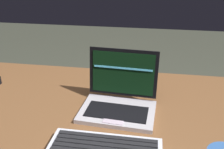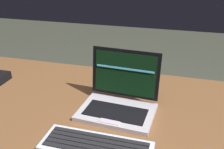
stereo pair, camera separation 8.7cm
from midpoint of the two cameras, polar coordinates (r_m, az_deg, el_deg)
desk at (r=0.92m, az=-0.23°, el=-12.88°), size 1.78×0.83×0.71m
laptop_front at (r=0.92m, az=-1.08°, el=-5.63°), size 0.27×0.22×0.21m
external_keyboard at (r=0.75m, az=-5.04°, el=-16.59°), size 0.32×0.11×0.04m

